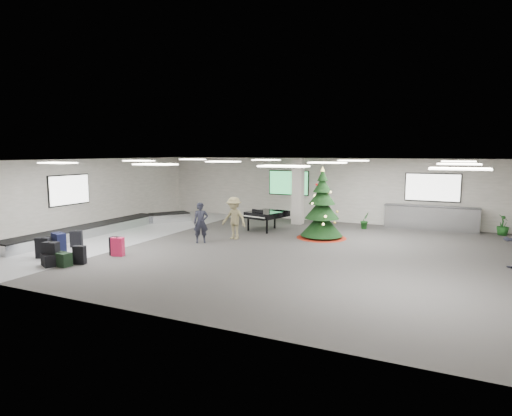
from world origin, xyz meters
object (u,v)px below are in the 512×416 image
at_px(traveler_b, 234,218).
at_px(potted_plant_left, 365,220).
at_px(christmas_tree, 322,214).
at_px(service_counter, 431,218).
at_px(pink_suitcase, 118,247).
at_px(baggage_carousel, 107,227).
at_px(traveler_a, 201,223).
at_px(grand_piano, 266,215).
at_px(potted_plant_right, 503,225).

bearing_deg(traveler_b, potted_plant_left, 53.48).
height_order(christmas_tree, potted_plant_left, christmas_tree).
relative_size(service_counter, pink_suitcase, 6.23).
relative_size(baggage_carousel, traveler_a, 6.18).
bearing_deg(baggage_carousel, potted_plant_left, 29.27).
bearing_deg(potted_plant_left, grand_piano, -150.03).
height_order(baggage_carousel, traveler_b, traveler_b).
bearing_deg(grand_piano, potted_plant_left, 44.88).
bearing_deg(christmas_tree, potted_plant_right, 29.16).
distance_m(service_counter, potted_plant_right, 2.86).
bearing_deg(grand_piano, baggage_carousel, -136.26).
bearing_deg(potted_plant_left, service_counter, 21.35).
bearing_deg(pink_suitcase, potted_plant_left, 37.97).
height_order(service_counter, traveler_a, traveler_a).
xyz_separation_m(traveler_b, potted_plant_right, (9.92, 5.53, -0.41)).
distance_m(pink_suitcase, potted_plant_right, 15.56).
bearing_deg(potted_plant_right, christmas_tree, -150.84).
xyz_separation_m(traveler_b, potted_plant_left, (4.33, 4.61, -0.46)).
xyz_separation_m(service_counter, pink_suitcase, (-9.30, -9.86, -0.23)).
height_order(christmas_tree, potted_plant_right, christmas_tree).
relative_size(grand_piano, traveler_a, 1.30).
bearing_deg(potted_plant_left, pink_suitcase, -126.76).
distance_m(service_counter, potted_plant_left, 2.94).
height_order(service_counter, potted_plant_right, service_counter).
bearing_deg(traveler_a, pink_suitcase, -150.24).
bearing_deg(grand_piano, pink_suitcase, -96.85).
bearing_deg(traveler_b, potted_plant_right, 35.83).
xyz_separation_m(service_counter, potted_plant_right, (2.85, -0.15, -0.10)).
bearing_deg(potted_plant_right, baggage_carousel, -157.24).
bearing_deg(service_counter, pink_suitcase, -133.33).
xyz_separation_m(baggage_carousel, christmas_tree, (8.90, 2.79, 0.79)).
relative_size(grand_piano, potted_plant_left, 2.59).
relative_size(baggage_carousel, potted_plant_right, 10.95).
height_order(christmas_tree, traveler_b, christmas_tree).
bearing_deg(traveler_b, grand_piano, 87.80).
distance_m(pink_suitcase, potted_plant_left, 10.97).
relative_size(traveler_a, potted_plant_right, 1.77).
bearing_deg(baggage_carousel, traveler_a, -1.21).
relative_size(baggage_carousel, pink_suitcase, 14.94).
distance_m(grand_piano, potted_plant_right, 10.09).
bearing_deg(potted_plant_right, service_counter, 176.99).
height_order(pink_suitcase, traveler_b, traveler_b).
distance_m(baggage_carousel, traveler_b, 5.90).
bearing_deg(pink_suitcase, service_counter, 31.40).
distance_m(baggage_carousel, traveler_a, 4.97).
height_order(pink_suitcase, christmas_tree, christmas_tree).
distance_m(pink_suitcase, traveler_a, 3.36).
distance_m(service_counter, christmas_tree, 5.59).
distance_m(pink_suitcase, traveler_b, 4.77).
height_order(pink_suitcase, potted_plant_right, potted_plant_right).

